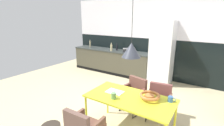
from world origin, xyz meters
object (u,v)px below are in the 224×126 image
object	(u,v)px
cooking_pot	(126,50)
bottle_oil_tall	(111,48)
armchair_corner_seat	(134,90)
fruit_bowl	(150,96)
refrigerator_column	(162,53)
pendant_lamp_over_table_near	(131,50)
armchair_by_stool	(159,97)
mug_wide_latte	(114,96)
armchair_head_of_table	(82,125)
bottle_wine_green	(90,44)
dining_table	(130,100)
open_book	(115,92)
mug_dark_espresso	(171,99)
bottle_vinegar_dark	(117,47)

from	to	relation	value
cooking_pot	bottle_oil_tall	world-z (taller)	bottle_oil_tall
armchair_corner_seat	fruit_bowl	size ratio (longest dim) A/B	2.20
refrigerator_column	armchair_corner_seat	bearing A→B (deg)	-89.11
fruit_bowl	pendant_lamp_over_table_near	xyz separation A→B (m)	(-0.31, -0.12, 0.78)
armchair_by_stool	pendant_lamp_over_table_near	xyz separation A→B (m)	(-0.29, -0.80, 1.11)
mug_wide_latte	bottle_oil_tall	bearing A→B (deg)	124.09
refrigerator_column	bottle_oil_tall	size ratio (longest dim) A/B	6.66
fruit_bowl	mug_wide_latte	world-z (taller)	mug_wide_latte
armchair_corner_seat	pendant_lamp_over_table_near	distance (m)	1.35
mug_wide_latte	armchair_head_of_table	bearing A→B (deg)	-108.40
mug_wide_latte	bottle_oil_tall	size ratio (longest dim) A/B	0.45
armchair_corner_seat	bottle_wine_green	xyz separation A→B (m)	(-3.04, 2.06, 0.53)
mug_wide_latte	cooking_pot	distance (m)	3.22
dining_table	mug_wide_latte	world-z (taller)	mug_wide_latte
armchair_corner_seat	bottle_oil_tall	xyz separation A→B (m)	(-1.84, 1.85, 0.52)
cooking_pot	bottle_wine_green	size ratio (longest dim) A/B	0.80
open_book	bottle_wine_green	size ratio (longest dim) A/B	1.02
armchair_head_of_table	armchair_corner_seat	size ratio (longest dim) A/B	1.00
dining_table	armchair_by_stool	size ratio (longest dim) A/B	2.04
bottle_wine_green	open_book	bearing A→B (deg)	-43.15
cooking_pot	armchair_by_stool	bearing A→B (deg)	-46.40
armchair_corner_seat	mug_dark_espresso	distance (m)	1.10
refrigerator_column	cooking_pot	world-z (taller)	refrigerator_column
refrigerator_column	mug_wide_latte	world-z (taller)	refrigerator_column
cooking_pot	armchair_head_of_table	bearing A→B (deg)	-71.89
bottle_vinegar_dark	pendant_lamp_over_table_near	xyz separation A→B (m)	(2.03, -2.87, 0.58)
open_book	bottle_vinegar_dark	xyz separation A→B (m)	(-1.70, 2.84, 0.26)
refrigerator_column	armchair_by_stool	distance (m)	2.18
pendant_lamp_over_table_near	dining_table	bearing A→B (deg)	90.00
armchair_by_stool	armchair_corner_seat	size ratio (longest dim) A/B	0.96
armchair_by_stool	mug_wide_latte	size ratio (longest dim) A/B	5.44
armchair_corner_seat	bottle_oil_tall	distance (m)	2.66
armchair_head_of_table	armchair_corner_seat	xyz separation A→B (m)	(0.13, 1.55, 0.01)
refrigerator_column	fruit_bowl	size ratio (longest dim) A/B	5.74
refrigerator_column	armchair_corner_seat	xyz separation A→B (m)	(0.03, -2.05, -0.50)
fruit_bowl	bottle_wine_green	size ratio (longest dim) A/B	1.16
dining_table	fruit_bowl	bearing A→B (deg)	21.95
open_book	cooking_pot	distance (m)	2.97
cooking_pot	pendant_lamp_over_table_near	distance (m)	3.20
mug_wide_latte	cooking_pot	size ratio (longest dim) A/B	0.56
mug_wide_latte	pendant_lamp_over_table_near	xyz separation A→B (m)	(0.21, 0.20, 0.79)
bottle_oil_tall	dining_table	bearing A→B (deg)	-51.12
bottle_wine_green	bottle_oil_tall	distance (m)	1.22
armchair_corner_seat	open_book	bearing A→B (deg)	99.44
armchair_head_of_table	mug_wide_latte	distance (m)	0.69
bottle_wine_green	armchair_head_of_table	bearing A→B (deg)	-51.07
armchair_corner_seat	pendant_lamp_over_table_near	size ratio (longest dim) A/B	0.61
open_book	armchair_head_of_table	bearing A→B (deg)	-95.19
open_book	refrigerator_column	bearing A→B (deg)	89.59
refrigerator_column	open_book	world-z (taller)	refrigerator_column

